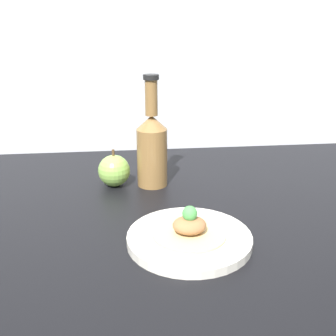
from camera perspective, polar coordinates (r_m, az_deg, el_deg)
ground_plane at (r=85.61cm, az=1.25°, el=-8.84°), size 180.00×110.00×4.00cm
wall_backsplash at (r=128.25cm, az=-1.98°, el=20.28°), size 180.00×3.00×80.00cm
plate at (r=76.36cm, az=3.10°, el=-10.02°), size 23.93×23.93×2.08cm
plated_food at (r=75.27cm, az=3.13°, el=-8.54°), size 14.15×14.15×5.93cm
cider_bottle at (r=99.81cm, az=-2.34°, el=3.16°), size 7.79×7.79×28.32cm
apple at (r=102.04cm, az=-7.83°, el=-0.38°), size 8.20×8.20×9.77cm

